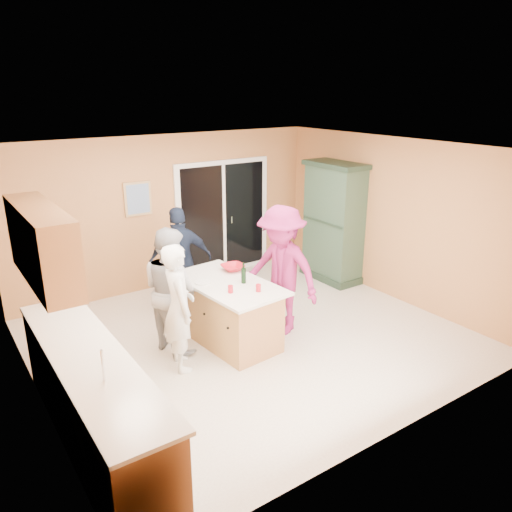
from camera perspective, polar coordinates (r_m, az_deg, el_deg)
floor at (r=7.07m, az=-0.55°, el=-9.31°), size 5.50×5.50×0.00m
ceiling at (r=6.27m, az=-0.63°, el=12.13°), size 5.50×5.00×0.10m
wall_back at (r=8.67m, az=-9.87°, el=4.99°), size 5.50×0.10×2.60m
wall_front at (r=4.83m, az=16.30°, el=-6.86°), size 5.50×0.10×2.60m
wall_left at (r=5.61m, az=-24.69°, el=-4.22°), size 0.10×5.00×2.60m
wall_right at (r=8.34m, az=15.34°, el=4.05°), size 0.10×5.00×2.60m
left_cabinet_run at (r=5.13m, az=-17.66°, el=-16.19°), size 0.65×3.05×1.24m
upper_cabinets at (r=5.26m, az=-23.27°, el=1.20°), size 0.35×1.60×0.75m
sliding_door at (r=9.17m, az=-3.72°, el=4.37°), size 1.90×0.07×2.10m
framed_picture at (r=8.37m, az=-13.34°, el=6.38°), size 0.46×0.04×0.56m
kitchen_island at (r=6.82m, az=-3.19°, el=-6.59°), size 1.04×1.72×0.87m
green_hutch at (r=8.94m, az=8.86°, el=3.68°), size 0.61×1.15×2.11m
woman_white at (r=6.11m, az=-8.82°, el=-5.84°), size 0.50×0.66×1.61m
woman_grey at (r=6.58m, az=-9.70°, el=-3.79°), size 0.76×0.90×1.66m
woman_navy at (r=7.65m, az=-8.63°, el=-0.51°), size 1.04×0.61×1.65m
woman_magenta at (r=6.92m, az=2.90°, el=-1.66°), size 1.02×1.34×1.83m
serving_bowl at (r=7.05m, az=-2.67°, el=-1.32°), size 0.34×0.34×0.08m
tulip_vase at (r=6.20m, az=-22.66°, el=-3.69°), size 0.19×0.14×0.34m
tumbler_near at (r=6.32m, az=0.27°, el=-3.67°), size 0.08×0.08×0.10m
tumbler_far at (r=6.29m, az=-2.94°, el=-3.80°), size 0.07×0.07×0.10m
wine_bottle at (r=6.57m, az=-1.43°, el=-2.20°), size 0.07×0.07×0.28m
white_plate at (r=6.65m, az=-6.11°, el=-3.00°), size 0.28×0.28×0.01m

